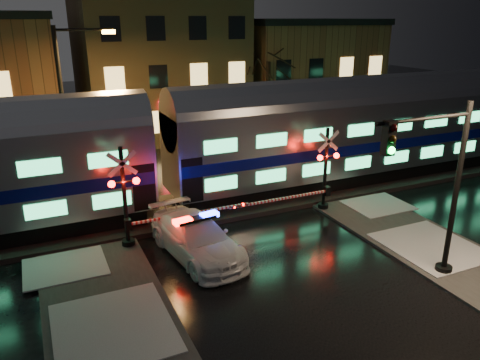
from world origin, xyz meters
The scene contains 10 objects.
ground centered at (0.00, 0.00, 0.00)m, with size 120.00×120.00×0.00m, color black.
ballast centered at (0.00, 5.00, 0.12)m, with size 90.00×4.20×0.24m, color black.
building_mid centered at (2.00, 22.50, 5.75)m, with size 12.00×11.00×11.50m, color brown.
building_right centered at (15.00, 22.00, 4.25)m, with size 12.00×10.00×8.50m, color brown.
train centered at (-2.74, 5.00, 3.38)m, with size 51.00×3.12×5.92m.
police_car centered at (-2.53, 0.50, 0.79)m, with size 2.94×5.68×1.75m.
crossing_signal_right centered at (4.44, 2.31, 1.73)m, with size 5.90×0.66×4.18m.
crossing_signal_left centered at (-4.55, 2.31, 1.80)m, with size 6.14×0.67×4.34m.
traffic_light centered at (4.39, -4.70, 3.46)m, with size 4.21×0.73×6.50m.
streetlight centered at (-6.08, 9.00, 5.06)m, with size 2.93×0.31×8.77m.
Camera 1 is at (-7.93, -15.56, 9.12)m, focal length 35.00 mm.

